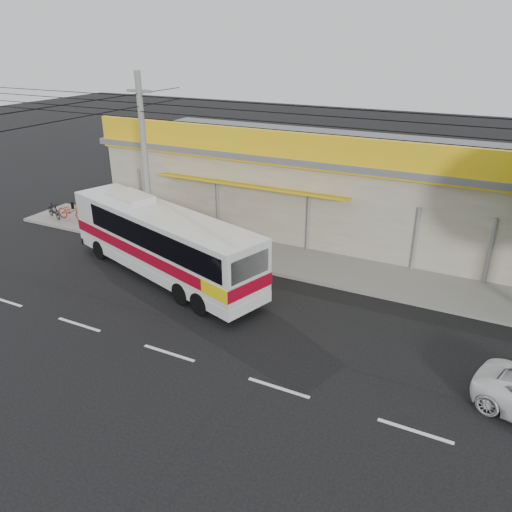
{
  "coord_description": "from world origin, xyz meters",
  "views": [
    {
      "loc": [
        8.79,
        -13.6,
        9.7
      ],
      "look_at": [
        0.99,
        2.0,
        1.96
      ],
      "focal_mm": 35.0,
      "sensor_mm": 36.0,
      "label": 1
    }
  ],
  "objects_px": {
    "motorbike_dark": "(54,210)",
    "utility_pole": "(140,106)",
    "coach_bus": "(165,240)",
    "motorbike_red": "(71,211)"
  },
  "relations": [
    {
      "from": "coach_bus",
      "to": "utility_pole",
      "type": "relative_size",
      "value": 0.32
    },
    {
      "from": "motorbike_dark",
      "to": "coach_bus",
      "type": "bearing_deg",
      "value": -87.65
    },
    {
      "from": "motorbike_red",
      "to": "motorbike_dark",
      "type": "xyz_separation_m",
      "value": [
        -1.07,
        -0.25,
        -0.03
      ]
    },
    {
      "from": "utility_pole",
      "to": "coach_bus",
      "type": "bearing_deg",
      "value": -41.31
    },
    {
      "from": "motorbike_dark",
      "to": "utility_pole",
      "type": "height_order",
      "value": "utility_pole"
    },
    {
      "from": "coach_bus",
      "to": "motorbike_red",
      "type": "height_order",
      "value": "coach_bus"
    },
    {
      "from": "utility_pole",
      "to": "motorbike_red",
      "type": "bearing_deg",
      "value": 168.46
    },
    {
      "from": "motorbike_dark",
      "to": "motorbike_red",
      "type": "bearing_deg",
      "value": -56.88
    },
    {
      "from": "motorbike_dark",
      "to": "utility_pole",
      "type": "relative_size",
      "value": 0.04
    },
    {
      "from": "coach_bus",
      "to": "motorbike_dark",
      "type": "height_order",
      "value": "coach_bus"
    }
  ]
}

